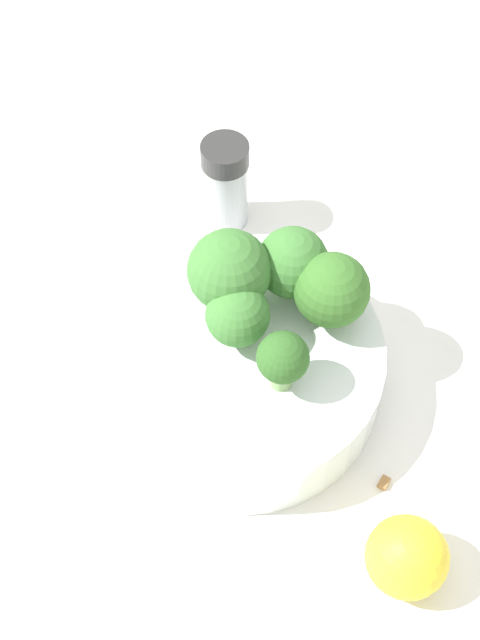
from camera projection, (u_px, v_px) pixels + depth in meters
ground_plane at (240, 386)px, 0.66m from camera, size 3.00×3.00×0.00m
bowl at (240, 368)px, 0.64m from camera, size 0.20×0.20×0.05m
broccoli_floret_0 at (231, 317)px, 0.60m from camera, size 0.04×0.04×0.05m
broccoli_floret_1 at (292, 263)px, 0.62m from camera, size 0.05×0.05×0.06m
broccoli_floret_2 at (232, 271)px, 0.61m from camera, size 0.06×0.06×0.07m
broccoli_floret_3 at (283, 359)px, 0.58m from camera, size 0.04×0.04×0.05m
broccoli_floret_4 at (332, 290)px, 0.60m from camera, size 0.05×0.05×0.06m
pepper_shaker at (225, 184)px, 0.72m from camera, size 0.04×0.04×0.08m
lemon_wedge at (407, 557)px, 0.56m from camera, size 0.05×0.05×0.05m
almond_crumb_0 at (309, 260)px, 0.72m from camera, size 0.01×0.01×0.01m
almond_crumb_1 at (384, 481)px, 0.61m from camera, size 0.01×0.01×0.01m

